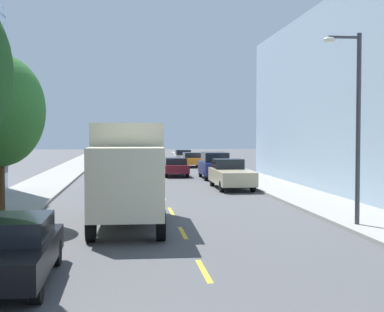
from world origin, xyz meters
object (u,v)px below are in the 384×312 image
at_px(parked_pickup_champagne, 231,175).
at_px(moving_burgundy_sedan, 175,166).
at_px(parked_sedan_black, 11,249).
at_px(parked_wagon_silver, 183,156).
at_px(parked_suv_teal, 103,156).
at_px(parked_sedan_orange, 192,159).
at_px(delivery_box_truck, 128,169).
at_px(parked_suv_navy, 215,165).
at_px(street_lamp, 354,114).
at_px(street_tree_second, 0,111).

distance_m(parked_pickup_champagne, moving_burgundy_sedan, 10.15).
height_order(parked_sedan_black, parked_wagon_silver, parked_wagon_silver).
height_order(parked_suv_teal, parked_sedan_orange, parked_suv_teal).
height_order(delivery_box_truck, parked_sedan_black, delivery_box_truck).
bearing_deg(parked_wagon_silver, parked_suv_teal, -151.74).
distance_m(parked_wagon_silver, moving_burgundy_sedan, 18.57).
height_order(delivery_box_truck, parked_suv_navy, delivery_box_truck).
bearing_deg(street_lamp, parked_suv_navy, 94.00).
bearing_deg(parked_wagon_silver, street_lamp, -87.66).
bearing_deg(parked_pickup_champagne, street_lamp, -83.28).
bearing_deg(parked_wagon_silver, parked_pickup_champagne, -89.84).
relative_size(street_lamp, parked_wagon_silver, 1.39).
height_order(parked_wagon_silver, moving_burgundy_sedan, parked_wagon_silver).
distance_m(parked_suv_teal, parked_sedan_orange, 9.13).
bearing_deg(parked_wagon_silver, parked_sedan_black, -100.16).
xyz_separation_m(parked_suv_teal, parked_sedan_orange, (8.79, -2.44, -0.24)).
height_order(street_tree_second, delivery_box_truck, street_tree_second).
bearing_deg(parked_suv_navy, parked_wagon_silver, 90.68).
height_order(street_tree_second, parked_suv_teal, street_tree_second).
bearing_deg(street_lamp, parked_suv_teal, 105.37).
bearing_deg(parked_sedan_orange, parked_suv_teal, 164.48).
bearing_deg(delivery_box_truck, parked_wagon_silver, 81.58).
bearing_deg(parked_sedan_orange, parked_suv_navy, -89.77).
xyz_separation_m(parked_suv_teal, parked_wagon_silver, (8.60, 4.62, -0.18)).
bearing_deg(street_lamp, parked_pickup_champagne, 96.72).
xyz_separation_m(parked_sedan_black, parked_pickup_champagne, (8.66, 19.62, 0.08)).
distance_m(street_tree_second, parked_sedan_black, 9.03).
xyz_separation_m(parked_suv_teal, parked_pickup_champagne, (8.68, -23.62, -0.16)).
xyz_separation_m(street_tree_second, moving_burgundy_sedan, (8.20, 21.33, -3.36)).
bearing_deg(street_lamp, parked_sedan_orange, 92.49).
relative_size(delivery_box_truck, parked_wagon_silver, 1.49).
xyz_separation_m(parked_sedan_black, parked_wagon_silver, (8.58, 47.87, 0.05)).
bearing_deg(parked_suv_teal, moving_burgundy_sedan, -65.88).
bearing_deg(parked_sedan_black, parked_sedan_orange, 77.87).
relative_size(street_tree_second, parked_suv_navy, 1.25).
bearing_deg(parked_wagon_silver, parked_suv_navy, -89.32).
bearing_deg(moving_burgundy_sedan, parked_wagon_silver, 82.50).
xyz_separation_m(parked_sedan_orange, moving_burgundy_sedan, (-2.62, -11.35, 0.00)).
bearing_deg(delivery_box_truck, parked_sedan_black, -109.46).
height_order(street_lamp, parked_sedan_black, street_lamp).
xyz_separation_m(parked_pickup_champagne, moving_burgundy_sedan, (-2.50, 9.83, -0.08)).
relative_size(parked_suv_teal, parked_wagon_silver, 1.02).
relative_size(street_tree_second, parked_wagon_silver, 1.27).
distance_m(parked_wagon_silver, parked_suv_navy, 21.12).
xyz_separation_m(parked_suv_teal, moving_burgundy_sedan, (6.18, -13.79, -0.24)).
height_order(parked_wagon_silver, parked_pickup_champagne, parked_pickup_champagne).
xyz_separation_m(street_lamp, parked_sedan_black, (-10.30, -5.71, -3.22)).
relative_size(parked_suv_teal, parked_suv_navy, 1.00).
bearing_deg(parked_pickup_champagne, parked_suv_navy, 88.64).
height_order(parked_suv_teal, parked_pickup_champagne, parked_suv_teal).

